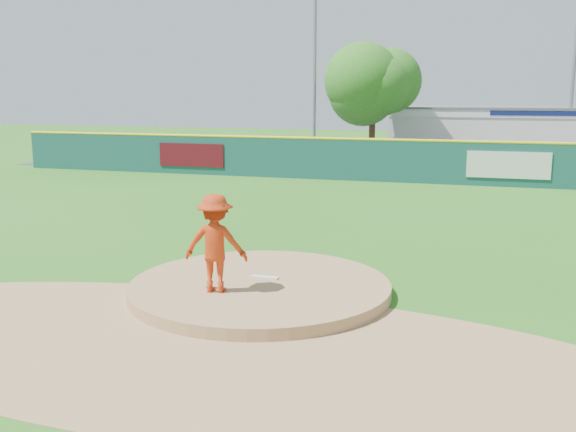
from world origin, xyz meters
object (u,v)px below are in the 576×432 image
(pool_building_grp, at_px, (513,132))
(deciduous_tree, at_px, (373,86))
(playground_slide, at_px, (144,149))
(light_pole_left, at_px, (315,62))
(light_pole_right, at_px, (574,69))
(pitcher, at_px, (216,243))
(van, at_px, (303,157))

(pool_building_grp, xyz_separation_m, deciduous_tree, (-8.00, -6.99, 2.89))
(playground_slide, relative_size, light_pole_left, 0.27)
(deciduous_tree, xyz_separation_m, light_pole_right, (11.00, 4.00, 0.99))
(deciduous_tree, bearing_deg, pool_building_grp, 41.16)
(light_pole_right, bearing_deg, light_pole_left, -172.41)
(playground_slide, height_order, deciduous_tree, deciduous_tree)
(deciduous_tree, relative_size, light_pole_left, 0.67)
(pitcher, xyz_separation_m, pool_building_grp, (6.63, 32.83, 0.43))
(deciduous_tree, bearing_deg, light_pole_left, 153.43)
(pool_building_grp, bearing_deg, deciduous_tree, -138.84)
(playground_slide, xyz_separation_m, light_pole_right, (24.24, 6.96, 4.71))
(pitcher, bearing_deg, deciduous_tree, -95.94)
(deciduous_tree, height_order, light_pole_right, light_pole_right)
(van, relative_size, pool_building_grp, 0.37)
(pitcher, xyz_separation_m, light_pole_left, (-5.37, 27.83, 4.82))
(pool_building_grp, relative_size, playground_slide, 5.11)
(deciduous_tree, bearing_deg, playground_slide, -167.40)
(van, relative_size, playground_slide, 1.91)
(pitcher, distance_m, deciduous_tree, 26.08)
(light_pole_right, bearing_deg, pool_building_grp, 135.05)
(pool_building_grp, bearing_deg, van, -134.21)
(van, height_order, playground_slide, playground_slide)
(light_pole_right, bearing_deg, pitcher, -107.89)
(pitcher, distance_m, light_pole_right, 31.65)
(playground_slide, bearing_deg, light_pole_left, 28.22)
(pitcher, height_order, light_pole_left, light_pole_left)
(pool_building_grp, xyz_separation_m, playground_slide, (-21.24, -9.95, -0.83))
(pitcher, xyz_separation_m, playground_slide, (-14.61, 22.88, -0.40))
(pool_building_grp, bearing_deg, light_pole_left, -157.40)
(pitcher, distance_m, pool_building_grp, 33.49)
(light_pole_left, bearing_deg, van, -80.32)
(light_pole_left, relative_size, light_pole_right, 1.10)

